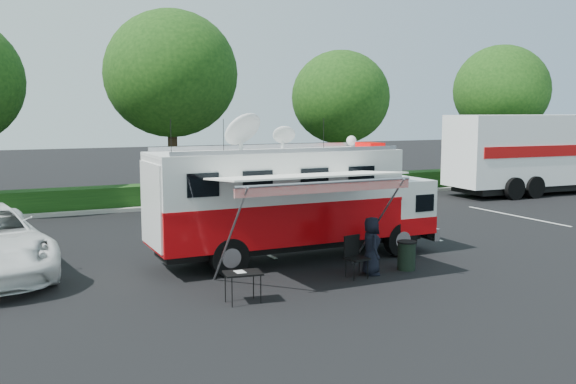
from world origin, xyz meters
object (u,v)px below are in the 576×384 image
object	(u,v)px
command_truck	(293,200)
trash_bin	(407,255)
folding_table	(243,274)
semi_trailer	(561,152)

from	to	relation	value
command_truck	trash_bin	world-z (taller)	command_truck
folding_table	trash_bin	bearing A→B (deg)	10.13
semi_trailer	command_truck	bearing A→B (deg)	-158.09
folding_table	trash_bin	xyz separation A→B (m)	(5.09, 0.91, -0.26)
folding_table	trash_bin	world-z (taller)	trash_bin
command_truck	semi_trailer	xyz separation A→B (m)	(19.40, 7.80, 0.41)
command_truck	folding_table	size ratio (longest dim) A/B	9.33
trash_bin	command_truck	bearing A→B (deg)	132.85
folding_table	semi_trailer	bearing A→B (deg)	26.54
folding_table	trash_bin	distance (m)	5.18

